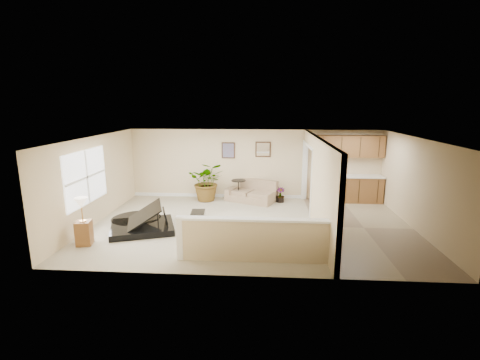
# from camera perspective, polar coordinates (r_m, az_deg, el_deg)

# --- Properties ---
(floor) EXTENTS (9.00, 9.00, 0.00)m
(floor) POSITION_cam_1_polar(r_m,az_deg,el_deg) (10.01, 1.87, -7.43)
(floor) COLOR tan
(floor) RESTS_ON ground
(back_wall) EXTENTS (9.00, 0.04, 2.50)m
(back_wall) POSITION_cam_1_polar(r_m,az_deg,el_deg) (12.60, 2.41, 2.60)
(back_wall) COLOR beige
(back_wall) RESTS_ON floor
(front_wall) EXTENTS (9.00, 0.04, 2.50)m
(front_wall) POSITION_cam_1_polar(r_m,az_deg,el_deg) (6.77, 1.02, -6.11)
(front_wall) COLOR beige
(front_wall) RESTS_ON floor
(left_wall) EXTENTS (0.04, 6.00, 2.50)m
(left_wall) POSITION_cam_1_polar(r_m,az_deg,el_deg) (10.78, -22.72, -0.04)
(left_wall) COLOR beige
(left_wall) RESTS_ON floor
(right_wall) EXTENTS (0.04, 6.00, 2.50)m
(right_wall) POSITION_cam_1_polar(r_m,az_deg,el_deg) (10.52, 27.24, -0.76)
(right_wall) COLOR beige
(right_wall) RESTS_ON floor
(ceiling) EXTENTS (9.00, 6.00, 0.04)m
(ceiling) POSITION_cam_1_polar(r_m,az_deg,el_deg) (9.45, 1.98, 6.97)
(ceiling) COLOR silver
(ceiling) RESTS_ON back_wall
(kitchen_vinyl) EXTENTS (2.70, 6.00, 0.01)m
(kitchen_vinyl) POSITION_cam_1_polar(r_m,az_deg,el_deg) (10.40, 19.65, -7.39)
(kitchen_vinyl) COLOR #9B8B69
(kitchen_vinyl) RESTS_ON floor
(interior_partition) EXTENTS (0.18, 5.99, 2.50)m
(interior_partition) POSITION_cam_1_polar(r_m,az_deg,el_deg) (10.01, 12.32, -0.43)
(interior_partition) COLOR beige
(interior_partition) RESTS_ON floor
(pony_half_wall) EXTENTS (3.42, 0.22, 1.00)m
(pony_half_wall) POSITION_cam_1_polar(r_m,az_deg,el_deg) (7.67, 1.84, -9.64)
(pony_half_wall) COLOR beige
(pony_half_wall) RESTS_ON floor
(left_window) EXTENTS (0.05, 2.15, 1.45)m
(left_window) POSITION_cam_1_polar(r_m,az_deg,el_deg) (10.30, -23.96, 0.44)
(left_window) COLOR white
(left_window) RESTS_ON left_wall
(wall_art_left) EXTENTS (0.48, 0.04, 0.58)m
(wall_art_left) POSITION_cam_1_polar(r_m,az_deg,el_deg) (12.55, -1.93, 4.88)
(wall_art_left) COLOR #3C2516
(wall_art_left) RESTS_ON back_wall
(wall_mirror) EXTENTS (0.55, 0.04, 0.55)m
(wall_mirror) POSITION_cam_1_polar(r_m,az_deg,el_deg) (12.48, 3.81, 5.05)
(wall_mirror) COLOR #3C2516
(wall_mirror) RESTS_ON back_wall
(kitchen_cabinets) EXTENTS (2.36, 0.65, 2.33)m
(kitchen_cabinets) POSITION_cam_1_polar(r_m,az_deg,el_deg) (12.73, 16.87, 0.44)
(kitchen_cabinets) COLOR brown
(kitchen_cabinets) RESTS_ON floor
(piano) EXTENTS (2.28, 2.26, 1.56)m
(piano) POSITION_cam_1_polar(r_m,az_deg,el_deg) (9.95, -15.83, -4.10)
(piano) COLOR black
(piano) RESTS_ON floor
(piano_bench) EXTENTS (0.43, 0.76, 0.48)m
(piano_bench) POSITION_cam_1_polar(r_m,az_deg,el_deg) (9.68, -6.94, -6.70)
(piano_bench) COLOR black
(piano_bench) RESTS_ON floor
(loveseat) EXTENTS (2.06, 1.59, 0.96)m
(loveseat) POSITION_cam_1_polar(r_m,az_deg,el_deg) (12.38, 1.86, -1.76)
(loveseat) COLOR tan
(loveseat) RESTS_ON floor
(accent_table) EXTENTS (0.51, 0.51, 0.74)m
(accent_table) POSITION_cam_1_polar(r_m,az_deg,el_deg) (12.38, -0.24, -1.21)
(accent_table) COLOR black
(accent_table) RESTS_ON floor
(palm_plant) EXTENTS (1.32, 1.16, 1.40)m
(palm_plant) POSITION_cam_1_polar(r_m,az_deg,el_deg) (12.37, -5.36, -0.28)
(palm_plant) COLOR black
(palm_plant) RESTS_ON floor
(small_plant) EXTENTS (0.34, 0.34, 0.52)m
(small_plant) POSITION_cam_1_polar(r_m,az_deg,el_deg) (12.31, 6.63, -2.62)
(small_plant) COLOR black
(small_plant) RESTS_ON floor
(lamp_stand) EXTENTS (0.42, 0.42, 1.19)m
(lamp_stand) POSITION_cam_1_polar(r_m,az_deg,el_deg) (9.35, -24.32, -6.75)
(lamp_stand) COLOR brown
(lamp_stand) RESTS_ON floor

